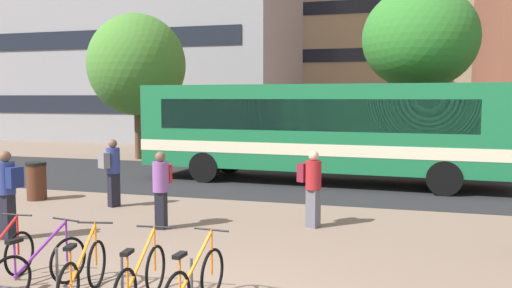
# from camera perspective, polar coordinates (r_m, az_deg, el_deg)

# --- Properties ---
(bus_lane_asphalt) EXTENTS (80.00, 7.20, 0.01)m
(bus_lane_asphalt) POSITION_cam_1_polar(r_m,az_deg,el_deg) (17.34, 6.68, -4.17)
(bus_lane_asphalt) COLOR #232326
(bus_lane_asphalt) RESTS_ON ground
(city_bus) EXTENTS (12.12, 3.09, 3.20)m
(city_bus) POSITION_cam_1_polar(r_m,az_deg,el_deg) (17.10, 7.58, 1.67)
(city_bus) COLOR #196B3D
(city_bus) RESTS_ON ground
(parked_bicycle_purple_1) EXTENTS (0.53, 1.70, 0.99)m
(parked_bicycle_purple_1) POSITION_cam_1_polar(r_m,az_deg,el_deg) (8.18, -22.51, -12.44)
(parked_bicycle_purple_1) COLOR black
(parked_bicycle_purple_1) RESTS_ON ground
(parked_bicycle_orange_2) EXTENTS (0.58, 1.69, 0.99)m
(parked_bicycle_orange_2) POSITION_cam_1_polar(r_m,az_deg,el_deg) (7.74, -18.36, -13.33)
(parked_bicycle_orange_2) COLOR black
(parked_bicycle_orange_2) RESTS_ON ground
(parked_bicycle_orange_3) EXTENTS (0.52, 1.72, 0.99)m
(parked_bicycle_orange_3) POSITION_cam_1_polar(r_m,az_deg,el_deg) (7.30, -12.46, -14.31)
(parked_bicycle_orange_3) COLOR black
(parked_bicycle_orange_3) RESTS_ON ground
(parked_bicycle_orange_4) EXTENTS (0.52, 1.72, 0.99)m
(parked_bicycle_orange_4) POSITION_cam_1_polar(r_m,az_deg,el_deg) (7.06, -6.64, -14.92)
(parked_bicycle_orange_4) COLOR black
(parked_bicycle_orange_4) RESTS_ON ground
(commuter_maroon_pack_0) EXTENTS (0.60, 0.52, 1.66)m
(commuter_maroon_pack_0) POSITION_cam_1_polar(r_m,az_deg,el_deg) (11.29, 6.15, -4.28)
(commuter_maroon_pack_0) COLOR #565660
(commuter_maroon_pack_0) RESTS_ON ground
(commuter_grey_pack_2) EXTENTS (0.51, 0.60, 1.73)m
(commuter_grey_pack_2) POSITION_cam_1_polar(r_m,az_deg,el_deg) (13.78, -15.46, -2.56)
(commuter_grey_pack_2) COLOR black
(commuter_grey_pack_2) RESTS_ON ground
(commuter_navy_pack_3) EXTENTS (0.58, 0.42, 1.76)m
(commuter_navy_pack_3) POSITION_cam_1_polar(r_m,az_deg,el_deg) (11.32, -25.52, -4.42)
(commuter_navy_pack_3) COLOR black
(commuter_navy_pack_3) RESTS_ON ground
(commuter_red_pack_4) EXTENTS (0.38, 0.55, 1.66)m
(commuter_red_pack_4) POSITION_cam_1_polar(r_m,az_deg,el_deg) (11.30, -10.31, -4.37)
(commuter_red_pack_4) COLOR black
(commuter_red_pack_4) RESTS_ON ground
(trash_bin) EXTENTS (0.55, 0.55, 1.03)m
(trash_bin) POSITION_cam_1_polar(r_m,az_deg,el_deg) (15.47, -22.88, -3.74)
(trash_bin) COLOR #4C2819
(trash_bin) RESTS_ON ground
(street_tree_0) EXTENTS (4.35, 4.35, 6.51)m
(street_tree_0) POSITION_cam_1_polar(r_m,az_deg,el_deg) (24.15, -12.91, 8.43)
(street_tree_0) COLOR brown
(street_tree_0) RESTS_ON ground
(street_tree_1) EXTENTS (4.28, 4.28, 6.92)m
(street_tree_1) POSITION_cam_1_polar(r_m,az_deg,el_deg) (20.80, 17.50, 10.93)
(street_tree_1) COLOR brown
(street_tree_1) RESTS_ON ground
(building_centre_block) EXTENTS (15.32, 11.53, 15.67)m
(building_centre_block) POSITION_cam_1_polar(r_m,az_deg,el_deg) (50.03, 13.14, 10.80)
(building_centre_block) COLOR tan
(building_centre_block) RESTS_ON ground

